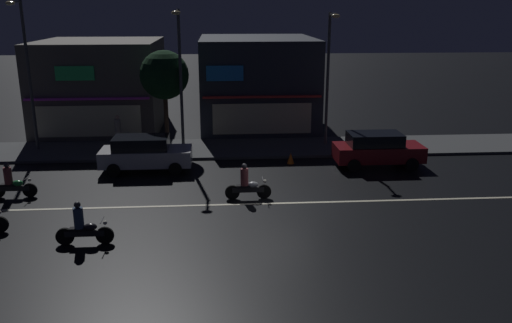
{
  "coord_description": "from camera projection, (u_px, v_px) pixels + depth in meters",
  "views": [
    {
      "loc": [
        -2.52,
        -19.7,
        7.59
      ],
      "look_at": [
        -0.89,
        3.13,
        0.85
      ],
      "focal_mm": 36.97,
      "sensor_mm": 36.0,
      "label": 1
    }
  ],
  "objects": [
    {
      "name": "streetlamp_mid",
      "position": [
        180.0,
        71.0,
        26.81
      ],
      "size": [
        0.44,
        1.64,
        7.36
      ],
      "color": "#47494C",
      "rests_on": "sidewalk_far"
    },
    {
      "name": "motorcycle_trailing_far",
      "position": [
        82.0,
        227.0,
        17.33
      ],
      "size": [
        1.9,
        0.6,
        1.52
      ],
      "rotation": [
        0.0,
        0.0,
        3.17
      ],
      "color": "black",
      "rests_on": "ground"
    },
    {
      "name": "storefront_center_block",
      "position": [
        102.0,
        85.0,
        33.57
      ],
      "size": [
        7.32,
        8.26,
        5.59
      ],
      "color": "#56514C",
      "rests_on": "ground"
    },
    {
      "name": "lane_divider_stripe",
      "position": [
        283.0,
        203.0,
        21.16
      ],
      "size": [
        31.45,
        0.16,
        0.01
      ],
      "primitive_type": "cube",
      "color": "beige",
      "rests_on": "ground"
    },
    {
      "name": "motorcycle_opposite_lane",
      "position": [
        247.0,
        184.0,
        21.47
      ],
      "size": [
        1.9,
        0.6,
        1.52
      ],
      "rotation": [
        0.0,
        0.0,
        0.1
      ],
      "color": "black",
      "rests_on": "ground"
    },
    {
      "name": "pedestrian_on_sidewalk",
      "position": [
        118.0,
        133.0,
        28.5
      ],
      "size": [
        0.33,
        0.33,
        1.87
      ],
      "rotation": [
        0.0,
        0.0,
        3.7
      ],
      "color": "gray",
      "rests_on": "sidewalk_far"
    },
    {
      "name": "ground_plane",
      "position": [
        283.0,
        203.0,
        21.16
      ],
      "size": [
        140.0,
        140.0,
        0.0
      ],
      "primitive_type": "plane",
      "color": "black"
    },
    {
      "name": "sidewalk_far",
      "position": [
        265.0,
        148.0,
        29.23
      ],
      "size": [
        33.11,
        4.01,
        0.14
      ],
      "primitive_type": "cube",
      "color": "#424447",
      "rests_on": "ground"
    },
    {
      "name": "motorcycle_following",
      "position": [
        11.0,
        183.0,
        21.64
      ],
      "size": [
        1.9,
        0.6,
        1.52
      ],
      "rotation": [
        0.0,
        0.0,
        0.14
      ],
      "color": "black",
      "rests_on": "ground"
    },
    {
      "name": "storefront_left_block",
      "position": [
        257.0,
        82.0,
        34.59
      ],
      "size": [
        7.24,
        9.01,
        5.71
      ],
      "color": "#2D333D",
      "rests_on": "ground"
    },
    {
      "name": "parked_car_near_kerb",
      "position": [
        377.0,
        149.0,
        25.91
      ],
      "size": [
        4.3,
        1.98,
        1.67
      ],
      "color": "maroon",
      "rests_on": "ground"
    },
    {
      "name": "street_tree",
      "position": [
        164.0,
        75.0,
        27.98
      ],
      "size": [
        2.61,
        2.61,
        5.28
      ],
      "color": "#473323",
      "rests_on": "sidewalk_far"
    },
    {
      "name": "streetlamp_east",
      "position": [
        329.0,
        69.0,
        28.37
      ],
      "size": [
        0.44,
        1.64,
        7.18
      ],
      "color": "#47494C",
      "rests_on": "sidewalk_far"
    },
    {
      "name": "traffic_cone",
      "position": [
        291.0,
        158.0,
        26.49
      ],
      "size": [
        0.36,
        0.36,
        0.55
      ],
      "primitive_type": "cone",
      "color": "orange",
      "rests_on": "ground"
    },
    {
      "name": "streetlamp_west",
      "position": [
        27.0,
        65.0,
        27.27
      ],
      "size": [
        0.44,
        1.64,
        7.8
      ],
      "color": "#47494C",
      "rests_on": "sidewalk_far"
    },
    {
      "name": "parked_car_trailing",
      "position": [
        145.0,
        153.0,
        25.19
      ],
      "size": [
        4.3,
        1.98,
        1.67
      ],
      "rotation": [
        0.0,
        0.0,
        3.14
      ],
      "color": "silver",
      "rests_on": "ground"
    }
  ]
}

